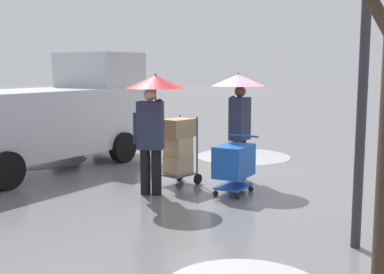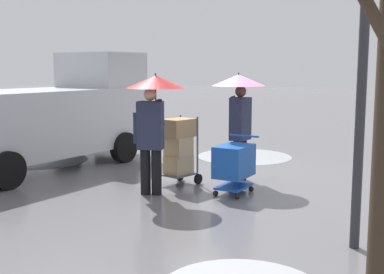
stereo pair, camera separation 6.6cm
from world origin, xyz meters
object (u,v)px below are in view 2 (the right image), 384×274
shopping_cart_vendor (234,163)px  hand_dolly_boxes (179,146)px  pedestrian_black_side (153,106)px  cargo_van_parked_right (50,115)px  street_lamp (363,57)px  pedestrian_pink_side (239,102)px

shopping_cart_vendor → hand_dolly_boxes: (1.22, -0.06, 0.19)m
pedestrian_black_side → shopping_cart_vendor: bearing=-146.4°
cargo_van_parked_right → street_lamp: size_ratio=1.40×
hand_dolly_boxes → pedestrian_black_side: bearing=92.2°
pedestrian_pink_side → pedestrian_black_side: size_ratio=1.00×
cargo_van_parked_right → shopping_cart_vendor: bearing=-179.7°
street_lamp → pedestrian_pink_side: bearing=-41.0°
pedestrian_pink_side → street_lamp: street_lamp is taller
street_lamp → pedestrian_black_side: bearing=-11.9°
shopping_cart_vendor → pedestrian_pink_side: pedestrian_pink_side is taller
street_lamp → cargo_van_parked_right: bearing=-12.2°
pedestrian_black_side → street_lamp: 3.86m
hand_dolly_boxes → street_lamp: bearing=156.4°
pedestrian_black_side → street_lamp: street_lamp is taller
pedestrian_pink_side → pedestrian_black_side: same height
pedestrian_pink_side → pedestrian_black_side: bearing=65.7°
cargo_van_parked_right → hand_dolly_boxes: (-3.42, -0.08, -0.42)m
pedestrian_black_side → cargo_van_parked_right: bearing=-12.4°
cargo_van_parked_right → pedestrian_black_side: bearing=167.6°
cargo_van_parked_right → street_lamp: (-7.14, 1.54, 1.19)m
hand_dolly_boxes → street_lamp: size_ratio=0.34×
shopping_cart_vendor → street_lamp: (-2.51, 1.57, 1.80)m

